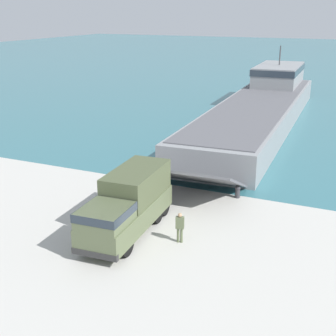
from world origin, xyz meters
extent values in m
plane|color=#B7B5AD|center=(0.00, 0.00, 0.00)|extent=(240.00, 240.00, 0.00)
cube|color=#336B75|center=(0.00, 95.61, 0.00)|extent=(240.00, 180.00, 0.01)
cube|color=gray|center=(0.95, 25.53, 1.22)|extent=(9.22, 37.98, 2.44)
cube|color=#56565B|center=(0.95, 25.53, 2.48)|extent=(8.56, 36.45, 0.08)
cube|color=gray|center=(0.30, 38.58, 3.71)|extent=(5.67, 10.79, 2.53)
cube|color=#28333D|center=(0.30, 38.58, 4.44)|extent=(5.82, 10.90, 0.76)
cylinder|color=#3F3F42|center=(0.30, 38.58, 6.17)|extent=(0.16, 0.16, 2.40)
cube|color=#56565B|center=(2.01, 4.24, 1.33)|extent=(6.50, 5.34, 2.37)
cube|color=#566042|center=(0.73, -2.16, 1.04)|extent=(2.89, 7.69, 1.21)
cube|color=#566042|center=(0.89, -4.65, 2.08)|extent=(2.43, 2.71, 0.86)
cube|color=#28333D|center=(0.89, -4.65, 2.29)|extent=(2.50, 2.74, 0.43)
cube|color=#495236|center=(0.65, -0.88, 2.47)|extent=(2.62, 4.92, 1.66)
cube|color=#2D2D2D|center=(0.97, -5.85, 0.58)|extent=(2.47, 0.40, 0.32)
cylinder|color=black|center=(1.87, -4.43, 0.67)|extent=(0.46, 1.35, 1.33)
cylinder|color=black|center=(-0.11, -4.56, 0.67)|extent=(0.46, 1.35, 1.33)
cylinder|color=black|center=(1.60, -0.31, 0.67)|extent=(0.46, 1.35, 1.33)
cylinder|color=black|center=(-0.37, -0.44, 0.67)|extent=(0.46, 1.35, 1.33)
cylinder|color=black|center=(1.53, 0.78, 0.67)|extent=(0.46, 1.35, 1.33)
cylinder|color=black|center=(-0.45, 0.65, 0.67)|extent=(0.46, 1.35, 1.33)
cylinder|color=#566042|center=(3.88, -2.00, 0.41)|extent=(0.14, 0.14, 0.82)
cylinder|color=#566042|center=(3.70, -2.05, 0.41)|extent=(0.14, 0.14, 0.82)
cube|color=#566042|center=(3.79, -2.03, 1.14)|extent=(0.49, 0.35, 0.65)
sphere|color=tan|center=(3.79, -2.03, 1.57)|extent=(0.22, 0.22, 0.22)
cylinder|color=#333338|center=(4.81, 5.23, 0.30)|extent=(0.32, 0.32, 0.59)
sphere|color=#333338|center=(4.81, 5.23, 0.69)|extent=(0.37, 0.37, 0.37)
camera|label=1|loc=(12.39, -22.52, 11.73)|focal=50.00mm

